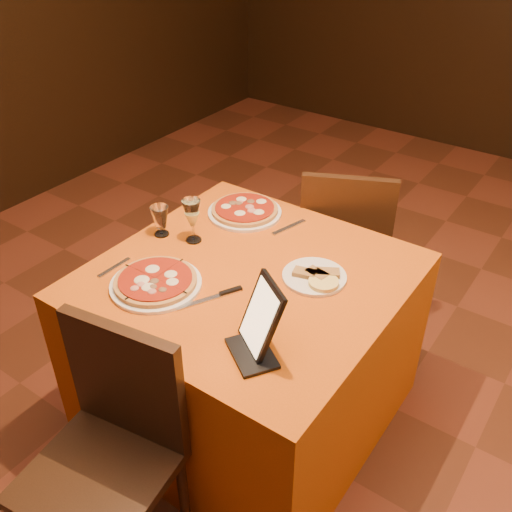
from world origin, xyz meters
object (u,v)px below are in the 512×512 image
Objects in this scene: chair_main_far at (344,243)px; chair_main_near at (98,475)px; main_table at (249,347)px; wine_glass at (192,220)px; pizza_near at (156,283)px; tablet at (261,317)px; pizza_far at (245,211)px; water_glass at (160,221)px.

chair_main_near is at bearing 65.21° from chair_main_far.
wine_glass is (-0.32, 0.06, 0.47)m from main_table.
chair_main_near and chair_main_far have the same top height.
chair_main_far is (0.00, 0.82, 0.08)m from main_table.
wine_glass reaches higher than main_table.
pizza_near reaches higher than main_table.
chair_main_far is at bearing 67.44° from wine_glass.
wine_glass is 0.68m from tablet.
chair_main_far reaches higher than pizza_far.
chair_main_far is 2.80× the size of pizza_far.
water_glass is (-0.14, -0.04, -0.03)m from wine_glass.
wine_glass is at bearing 42.65° from chair_main_far.
main_table is 3.39× the size of pizza_far.
tablet is at bearing 78.44° from chair_main_far.
main_table is 0.60m from pizza_far.
pizza_far is (-0.04, 0.61, 0.00)m from pizza_near.
chair_main_far is at bearing 77.95° from pizza_near.
pizza_near is at bearing -150.94° from tablet.
pizza_near is 0.34m from wine_glass.
chair_main_near is at bearing -69.82° from wine_glass.
pizza_far is 0.85m from tablet.
main_table is at bearing 165.33° from tablet.
tablet is (0.26, 0.51, 0.41)m from chair_main_near.
chair_main_near is 2.80× the size of pizza_far.
tablet is at bearing -4.56° from pizza_near.
chair_main_near is at bearing -76.66° from pizza_far.
chair_main_near is at bearing -67.20° from pizza_near.
pizza_far is (-0.27, 1.16, 0.31)m from chair_main_near.
main_table is at bearing -52.35° from pizza_far.
water_glass is 0.79m from tablet.
pizza_near is 0.36m from water_glass.
pizza_far is (-0.27, -0.47, 0.31)m from chair_main_far.
chair_main_near is 0.71m from tablet.
pizza_near is at bearing -74.58° from wine_glass.
main_table is 0.57m from wine_glass.
water_glass is (-0.46, -0.80, 0.36)m from chair_main_far.
chair_main_near is 1.62m from chair_main_far.
pizza_near is (-0.23, 0.55, 0.31)m from chair_main_near.
wine_glass is at bearing -98.08° from pizza_far.
chair_main_near reaches higher than main_table.
tablet is (0.26, -0.29, 0.49)m from main_table.
pizza_far is 0.31m from wine_glass.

